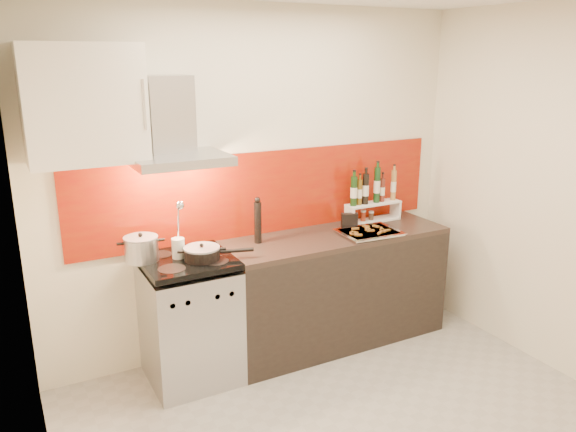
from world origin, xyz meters
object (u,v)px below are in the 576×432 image
stock_pot (141,249)px  baking_tray (369,232)px  saute_pan (203,253)px  pepper_mill (258,221)px  range_stove (190,321)px  counter (334,287)px

stock_pot → baking_tray: bearing=-7.1°
saute_pan → pepper_mill: bearing=19.4°
range_stove → stock_pot: size_ratio=3.99×
range_stove → counter: range_stove is taller
pepper_mill → stock_pot: bearing=-179.9°
counter → saute_pan: (-1.11, -0.08, 0.50)m
stock_pot → pepper_mill: (0.86, 0.00, 0.07)m
counter → stock_pot: stock_pot is taller
saute_pan → baking_tray: (1.34, -0.04, -0.04)m
counter → saute_pan: bearing=-176.0°
saute_pan → baking_tray: size_ratio=0.97×
counter → pepper_mill: pepper_mill is taller
range_stove → pepper_mill: 0.86m
baking_tray → range_stove: bearing=175.3°
baking_tray → saute_pan: bearing=178.1°
counter → baking_tray: baking_tray is taller
saute_pan → baking_tray: saute_pan is taller
range_stove → saute_pan: (0.09, -0.07, 0.51)m
range_stove → stock_pot: 0.63m
pepper_mill → range_stove: bearing=-170.4°
range_stove → pepper_mill: size_ratio=2.62×
range_stove → pepper_mill: pepper_mill is taller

